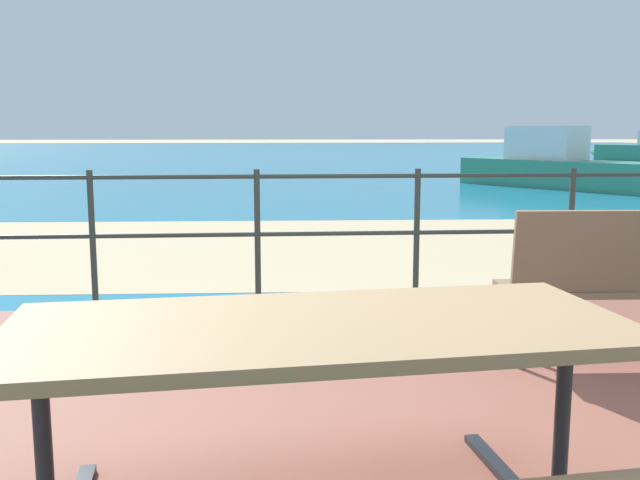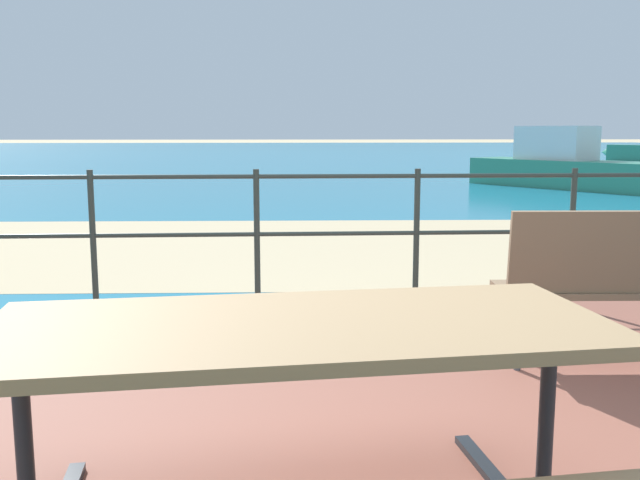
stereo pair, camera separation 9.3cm
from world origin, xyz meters
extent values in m
plane|color=tan|center=(0.00, 0.00, 0.00)|extent=(240.00, 240.00, 0.00)
cube|color=brown|center=(0.00, 0.00, 0.03)|extent=(6.40, 5.20, 0.06)
cube|color=teal|center=(0.00, 40.00, 0.01)|extent=(90.00, 90.00, 0.01)
cube|color=tan|center=(0.00, 5.71, 0.01)|extent=(54.13, 6.60, 0.01)
cube|color=#8C704C|center=(-0.38, -0.66, 0.81)|extent=(1.89, 0.95, 0.04)
cube|color=#8C704C|center=(-0.44, -0.06, 0.52)|extent=(1.84, 0.44, 0.04)
cylinder|color=#1E2328|center=(-1.17, -0.73, 0.43)|extent=(0.05, 0.05, 0.75)
cylinder|color=#1E2328|center=(0.41, -0.58, 0.43)|extent=(0.05, 0.05, 0.75)
cube|color=#7A6047|center=(1.59, 1.16, 0.48)|extent=(1.56, 0.47, 0.04)
cylinder|color=#4C5156|center=(0.91, 1.34, 0.27)|extent=(0.04, 0.04, 0.42)
cylinder|color=#4C5156|center=(0.90, 1.04, 0.27)|extent=(0.04, 0.04, 0.42)
cylinder|color=#2D3833|center=(-1.77, 2.43, 0.59)|extent=(0.04, 0.04, 1.05)
cylinder|color=#2D3833|center=(-0.59, 2.43, 0.59)|extent=(0.04, 0.04, 1.05)
cylinder|color=#2D3833|center=(0.59, 2.43, 0.59)|extent=(0.04, 0.04, 1.05)
cylinder|color=#2D3833|center=(1.77, 2.43, 0.59)|extent=(0.04, 0.04, 1.05)
cylinder|color=#2D3833|center=(0.00, 2.43, 1.06)|extent=(5.90, 0.03, 0.03)
cylinder|color=#2D3833|center=(0.00, 2.43, 0.64)|extent=(5.90, 0.03, 0.03)
cone|color=#338466|center=(15.71, 31.05, 0.38)|extent=(0.84, 0.80, 0.67)
cube|color=#338466|center=(6.68, 14.13, 0.35)|extent=(3.90, 5.03, 0.68)
cube|color=silver|center=(6.47, 14.46, 1.10)|extent=(1.83, 2.06, 0.83)
camera|label=1|loc=(-0.54, -2.66, 1.38)|focal=39.44mm
camera|label=2|loc=(-0.44, -2.67, 1.38)|focal=39.44mm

